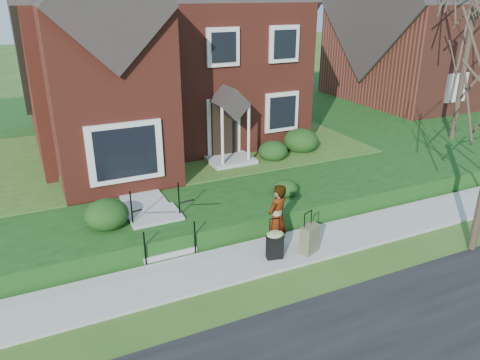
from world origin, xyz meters
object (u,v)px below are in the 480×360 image
front_steps (159,228)px  suitcase_black (275,243)px  woman (277,218)px  suitcase_olive (310,239)px

front_steps → suitcase_black: front_steps is taller
front_steps → woman: size_ratio=1.11×
front_steps → suitcase_black: 3.17m
woman → suitcase_olive: woman is taller
woman → suitcase_black: woman is taller
woman → suitcase_olive: 1.01m
front_steps → suitcase_black: (2.37, -2.10, 0.03)m
woman → front_steps: bearing=-57.9°
front_steps → suitcase_black: bearing=-41.5°
front_steps → woman: woman is taller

